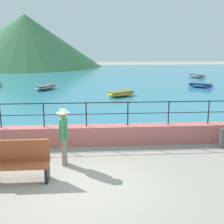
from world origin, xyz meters
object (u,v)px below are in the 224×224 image
object	(u,v)px
bench_main	(17,161)
boat_6	(200,85)
bollard	(223,138)
boat_2	(45,87)
person_walking	(64,134)
boat_1	(121,94)
boat_5	(197,76)

from	to	relation	value
bench_main	boat_6	size ratio (longest dim) A/B	0.73
bollard	boat_2	bearing A→B (deg)	120.49
boat_2	bollard	bearing A→B (deg)	-59.51
person_walking	boat_2	distance (m)	15.77
bench_main	boat_1	distance (m)	13.45
bench_main	boat_5	world-z (taller)	bench_main
bench_main	boat_6	xyz separation A→B (m)	(11.45, 16.67, -0.30)
bollard	boat_5	distance (m)	23.48
boat_1	person_walking	bearing A→B (deg)	-104.25
boat_2	person_walking	bearing A→B (deg)	-79.34
person_walking	boat_5	bearing A→B (deg)	61.32
boat_1	boat_5	world-z (taller)	same
person_walking	boat_2	size ratio (longest dim) A/B	0.72
bench_main	boat_5	bearing A→B (deg)	60.19
boat_2	bench_main	bearing A→B (deg)	-83.95
person_walking	boat_2	xyz separation A→B (m)	(-2.91, 15.48, -0.72)
person_walking	boat_2	bearing A→B (deg)	100.66
boat_5	person_walking	bearing A→B (deg)	-118.68
boat_1	boat_2	xyz separation A→B (m)	(-5.91, 3.67, 0.00)
boat_1	boat_6	distance (m)	8.26
person_walking	boat_5	distance (m)	26.72
boat_1	boat_2	distance (m)	6.96
boat_6	boat_5	bearing A→B (deg)	71.89
boat_6	person_walking	bearing A→B (deg)	-123.25
bench_main	person_walking	xyz separation A→B (m)	(1.17, 0.98, 0.42)
person_walking	boat_1	world-z (taller)	person_walking
boat_1	boat_6	world-z (taller)	same
bench_main	boat_5	size ratio (longest dim) A/B	0.70
person_walking	boat_6	xyz separation A→B (m)	(10.29, 15.69, -0.72)
person_walking	bench_main	bearing A→B (deg)	-140.12
person_walking	boat_6	size ratio (longest dim) A/B	0.75
boat_1	boat_2	world-z (taller)	same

